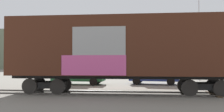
# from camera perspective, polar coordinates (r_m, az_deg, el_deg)

# --- Properties ---
(ground_plane) EXTENTS (260.00, 260.00, 0.00)m
(ground_plane) POSITION_cam_1_polar(r_m,az_deg,el_deg) (14.97, 5.71, -8.67)
(ground_plane) COLOR slate
(track) EXTENTS (59.96, 5.81, 0.08)m
(track) POSITION_cam_1_polar(r_m,az_deg,el_deg) (14.91, 5.34, -8.55)
(track) COLOR #4C4742
(track) RESTS_ON ground_plane
(freight_car) EXTENTS (13.49, 3.99, 4.75)m
(freight_car) POSITION_cam_1_polar(r_m,az_deg,el_deg) (14.84, 2.42, 1.84)
(freight_car) COLOR #472316
(freight_car) RESTS_ON ground_plane
(flagpole) EXTENTS (0.77, 1.58, 9.75)m
(flagpole) POSITION_cam_1_polar(r_m,az_deg,el_deg) (27.06, 19.90, 7.99)
(flagpole) COLOR silver
(flagpole) RESTS_ON ground_plane
(hillside) EXTENTS (130.57, 32.98, 15.80)m
(hillside) POSITION_cam_1_polar(r_m,az_deg,el_deg) (81.19, 2.50, 1.10)
(hillside) COLOR slate
(hillside) RESTS_ON ground_plane
(parked_car_green) EXTENTS (4.49, 2.31, 1.60)m
(parked_car_green) POSITION_cam_1_polar(r_m,az_deg,el_deg) (21.14, -7.76, -4.30)
(parked_car_green) COLOR #1E5933
(parked_car_green) RESTS_ON ground_plane
(parked_car_blue) EXTENTS (4.37, 2.59, 1.78)m
(parked_car_blue) POSITION_cam_1_polar(r_m,az_deg,el_deg) (21.36, 9.64, -4.08)
(parked_car_blue) COLOR navy
(parked_car_blue) RESTS_ON ground_plane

